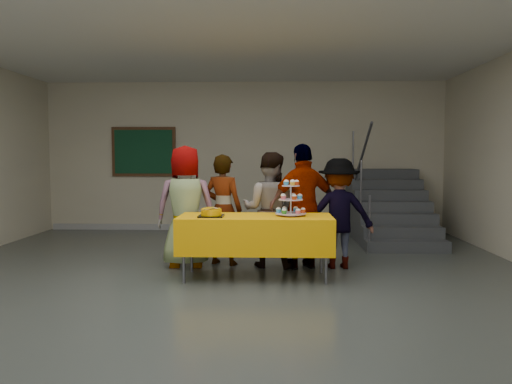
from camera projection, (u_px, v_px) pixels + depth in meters
room_shell at (215, 94)px, 5.07m from camera, size 10.00×10.04×3.02m
bake_table at (255, 233)px, 6.14m from camera, size 1.88×0.78×0.77m
cupcake_stand at (291, 201)px, 6.11m from camera, size 0.38×0.38×0.44m
bear_cake at (211, 212)px, 6.04m from camera, size 0.32×0.36×0.12m
schoolchild_a at (186, 206)px, 6.75m from camera, size 0.83×0.57×1.65m
schoolchild_b at (223, 210)px, 6.90m from camera, size 0.65×0.54×1.53m
schoolchild_c at (269, 210)px, 6.76m from camera, size 0.87×0.74×1.56m
schoolchild_d at (304, 206)px, 6.66m from camera, size 1.06×0.69×1.67m
schoolchild_e at (339, 213)px, 6.69m from camera, size 0.96×0.56×1.47m
staircase at (387, 212)px, 9.19m from camera, size 1.30×2.40×2.04m
noticeboard at (144, 152)px, 10.11m from camera, size 1.30×0.05×1.00m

